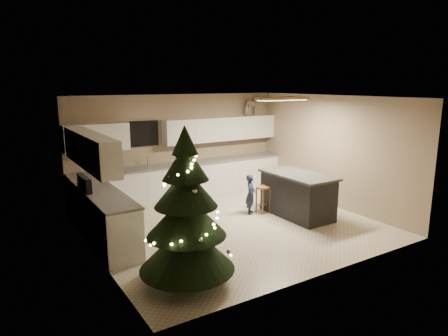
{
  "coord_description": "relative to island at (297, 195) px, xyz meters",
  "views": [
    {
      "loc": [
        -4.26,
        -6.47,
        2.86
      ],
      "look_at": [
        0.0,
        0.35,
        1.15
      ],
      "focal_mm": 32.0,
      "sensor_mm": 36.0,
      "label": 1
    }
  ],
  "objects": [
    {
      "name": "ground_plane",
      "position": [
        -1.55,
        0.2,
        -0.48
      ],
      "size": [
        5.5,
        5.5,
        0.0
      ],
      "primitive_type": "plane",
      "color": "beige"
    },
    {
      "name": "room_shell",
      "position": [
        -1.53,
        0.2,
        1.27
      ],
      "size": [
        5.52,
        5.02,
        2.61
      ],
      "color": "gray",
      "rests_on": "ground_plane"
    },
    {
      "name": "cabinetry",
      "position": [
        -2.46,
        1.84,
        0.28
      ],
      "size": [
        5.5,
        3.2,
        2.0
      ],
      "color": "white",
      "rests_on": "ground_plane"
    },
    {
      "name": "island",
      "position": [
        0.0,
        0.0,
        0.0
      ],
      "size": [
        0.9,
        1.7,
        0.95
      ],
      "color": "black",
      "rests_on": "ground_plane"
    },
    {
      "name": "bar_stool",
      "position": [
        -0.5,
        0.56,
        -0.02
      ],
      "size": [
        0.32,
        0.32,
        0.61
      ],
      "rotation": [
        0.0,
        0.0,
        0.19
      ],
      "color": "brown",
      "rests_on": "ground_plane"
    },
    {
      "name": "christmas_tree",
      "position": [
        -3.4,
        -1.4,
        0.47
      ],
      "size": [
        1.45,
        1.4,
        2.31
      ],
      "rotation": [
        0.0,
        0.0,
        -0.31
      ],
      "color": "#3F2816",
      "rests_on": "ground_plane"
    },
    {
      "name": "toddler",
      "position": [
        -0.78,
        0.66,
        -0.03
      ],
      "size": [
        0.38,
        0.39,
        0.89
      ],
      "primitive_type": "imported",
      "rotation": [
        0.0,
        0.0,
        0.83
      ],
      "color": "#11193B",
      "rests_on": "ground_plane"
    },
    {
      "name": "rocking_horse",
      "position": [
        0.62,
        2.52,
        1.8
      ],
      "size": [
        0.67,
        0.5,
        0.54
      ],
      "rotation": [
        0.0,
        0.0,
        1.99
      ],
      "color": "brown",
      "rests_on": "cabinetry"
    }
  ]
}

